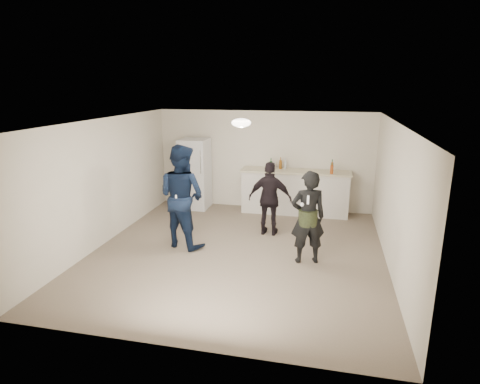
% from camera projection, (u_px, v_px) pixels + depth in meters
% --- Properties ---
extents(floor, '(6.00, 6.00, 0.00)m').
position_uv_depth(floor, '(238.00, 252.00, 7.75)').
color(floor, '#6B5B4C').
rests_on(floor, ground).
extents(ceiling, '(6.00, 6.00, 0.00)m').
position_uv_depth(ceiling, '(238.00, 121.00, 7.10)').
color(ceiling, silver).
rests_on(ceiling, wall_back).
extents(wall_back, '(6.00, 0.00, 6.00)m').
position_uv_depth(wall_back, '(264.00, 160.00, 10.25)').
color(wall_back, beige).
rests_on(wall_back, floor).
extents(wall_front, '(6.00, 0.00, 6.00)m').
position_uv_depth(wall_front, '(179.00, 255.00, 4.60)').
color(wall_front, beige).
rests_on(wall_front, floor).
extents(wall_left, '(0.00, 6.00, 6.00)m').
position_uv_depth(wall_left, '(104.00, 182.00, 8.00)').
color(wall_left, beige).
rests_on(wall_left, floor).
extents(wall_right, '(0.00, 6.00, 6.00)m').
position_uv_depth(wall_right, '(394.00, 199.00, 6.85)').
color(wall_right, beige).
rests_on(wall_right, floor).
extents(counter, '(2.60, 0.56, 1.05)m').
position_uv_depth(counter, '(295.00, 193.00, 9.95)').
color(counter, beige).
rests_on(counter, floor).
extents(counter_top, '(2.68, 0.64, 0.04)m').
position_uv_depth(counter_top, '(296.00, 171.00, 9.81)').
color(counter_top, '#BBAF91').
rests_on(counter_top, counter).
extents(fridge, '(0.70, 0.70, 1.80)m').
position_uv_depth(fridge, '(195.00, 174.00, 10.33)').
color(fridge, silver).
rests_on(fridge, floor).
extents(fridge_handle, '(0.02, 0.02, 0.60)m').
position_uv_depth(fridge_handle, '(200.00, 162.00, 9.82)').
color(fridge_handle, '#BBBBBF').
rests_on(fridge_handle, fridge).
extents(ceiling_dome, '(0.36, 0.36, 0.16)m').
position_uv_depth(ceiling_dome, '(241.00, 123.00, 7.39)').
color(ceiling_dome, white).
rests_on(ceiling_dome, ceiling).
extents(shaker, '(0.08, 0.08, 0.17)m').
position_uv_depth(shaker, '(275.00, 166.00, 9.96)').
color(shaker, silver).
rests_on(shaker, counter_top).
extents(man, '(1.19, 1.06, 2.04)m').
position_uv_depth(man, '(182.00, 196.00, 7.84)').
color(man, '#0F203F').
rests_on(man, floor).
extents(woman, '(0.71, 0.57, 1.70)m').
position_uv_depth(woman, '(308.00, 217.00, 7.11)').
color(woman, black).
rests_on(woman, floor).
extents(camo_shorts, '(0.34, 0.34, 0.28)m').
position_uv_depth(camo_shorts, '(308.00, 218.00, 7.11)').
color(camo_shorts, '#2C391A').
rests_on(camo_shorts, woman).
extents(spectator, '(0.94, 0.43, 1.58)m').
position_uv_depth(spectator, '(270.00, 199.00, 8.48)').
color(spectator, black).
rests_on(spectator, floor).
extents(remote_man, '(0.04, 0.04, 0.15)m').
position_uv_depth(remote_man, '(176.00, 199.00, 7.56)').
color(remote_man, white).
rests_on(remote_man, man).
extents(nunchuk_man, '(0.07, 0.07, 0.07)m').
position_uv_depth(nunchuk_man, '(183.00, 202.00, 7.58)').
color(nunchuk_man, white).
rests_on(nunchuk_man, man).
extents(remote_woman, '(0.04, 0.04, 0.15)m').
position_uv_depth(remote_woman, '(308.00, 200.00, 6.77)').
color(remote_woman, white).
rests_on(remote_woman, woman).
extents(nunchuk_woman, '(0.07, 0.07, 0.07)m').
position_uv_depth(nunchuk_woman, '(302.00, 205.00, 6.85)').
color(nunchuk_woman, silver).
rests_on(nunchuk_woman, woman).
extents(bottle_cluster, '(1.54, 0.41, 0.25)m').
position_uv_depth(bottle_cluster, '(300.00, 167.00, 9.75)').
color(bottle_cluster, '#134219').
rests_on(bottle_cluster, counter_top).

